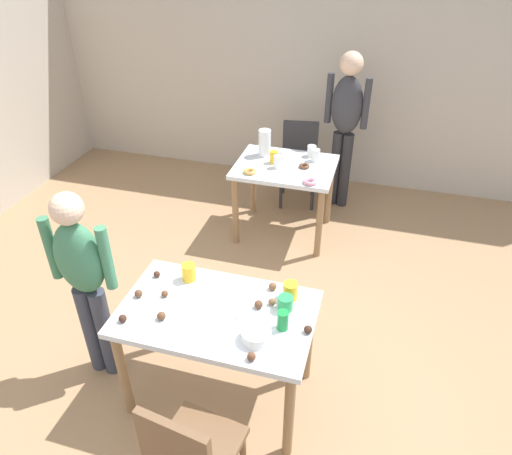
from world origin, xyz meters
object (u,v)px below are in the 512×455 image
dining_table_far (285,177)px  person_girl_near (84,275)px  pitcher_far (265,143)px  person_adult_far (346,118)px  dining_table_near (217,324)px  chair_far_table (299,158)px  chair_near_table (189,453)px  mixing_bowl (256,335)px  soda_can (283,320)px

dining_table_far → person_girl_near: person_girl_near is taller
dining_table_far → person_girl_near: bearing=-111.8°
person_girl_near → pitcher_far: 2.26m
dining_table_far → person_adult_far: (0.45, 0.72, 0.37)m
dining_table_near → pitcher_far: size_ratio=4.54×
chair_far_table → person_adult_far: person_adult_far is taller
dining_table_near → chair_near_table: chair_near_table is taller
dining_table_far → chair_near_table: (0.16, -2.74, -0.13)m
chair_far_table → mixing_bowl: bearing=-83.3°
person_girl_near → mixing_bowl: bearing=-6.6°
dining_table_near → soda_can: size_ratio=9.52×
chair_far_table → person_girl_near: size_ratio=0.61×
dining_table_near → pitcher_far: pitcher_far is taller
mixing_bowl → pitcher_far: pitcher_far is taller
mixing_bowl → soda_can: size_ratio=1.36×
dining_table_far → pitcher_far: 0.38m
chair_near_table → chair_far_table: bearing=92.6°
dining_table_near → soda_can: (0.41, -0.03, 0.17)m
pitcher_far → chair_far_table: bearing=66.8°
chair_far_table → mixing_bowl: size_ratio=5.23×
soda_can → dining_table_near: bearing=176.1°
dining_table_far → mixing_bowl: 2.19m
chair_far_table → soda_can: bearing=-80.6°
mixing_bowl → soda_can: (0.12, 0.12, 0.03)m
chair_near_table → soda_can: bearing=67.0°
dining_table_far → pitcher_far: (-0.24, 0.16, 0.25)m
soda_can → person_adult_far: bearing=90.1°
chair_near_table → person_adult_far: size_ratio=0.53×
dining_table_far → dining_table_near: bearing=-88.7°
dining_table_near → chair_far_table: size_ratio=1.33×
person_girl_near → mixing_bowl: person_girl_near is taller
dining_table_far → chair_far_table: bearing=90.2°
person_girl_near → soda_can: size_ratio=11.68×
person_girl_near → chair_far_table: bearing=73.6°
chair_far_table → pitcher_far: size_ratio=3.40×
person_girl_near → person_adult_far: person_adult_far is taller
dining_table_near → soda_can: bearing=-3.9°
person_girl_near → person_adult_far: (1.26, 2.75, 0.15)m
dining_table_near → chair_far_table: chair_far_table is taller
dining_table_far → soda_can: size_ratio=7.56×
chair_far_table → mixing_bowl: chair_far_table is taller
dining_table_near → person_girl_near: (-0.86, -0.02, 0.21)m
chair_near_table → chair_far_table: 3.47m
chair_near_table → person_girl_near: (-0.97, 0.71, 0.35)m
chair_near_table → person_adult_far: bearing=85.2°
dining_table_far → mixing_bowl: size_ratio=5.54×
person_girl_near → person_adult_far: size_ratio=0.87×
chair_far_table → soda_can: (0.46, -2.76, 0.31)m
dining_table_far → person_adult_far: bearing=58.0°
person_girl_near → soda_can: (1.27, -0.01, -0.04)m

